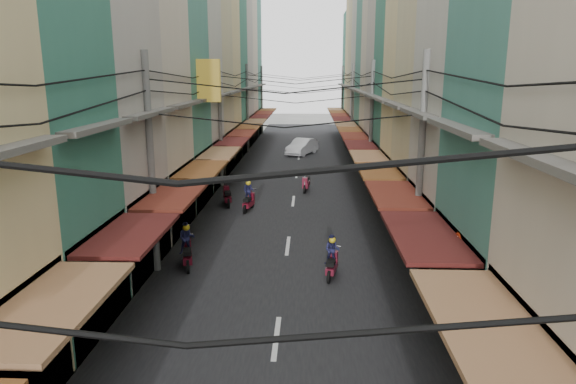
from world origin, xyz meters
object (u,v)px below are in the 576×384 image
(white_car, at_px, (302,155))
(bicycle, at_px, (496,362))
(market_umbrella, at_px, (527,266))
(traffic_sign, at_px, (457,261))

(white_car, bearing_deg, bicycle, -58.87)
(white_car, relative_size, bicycle, 3.22)
(white_car, distance_m, market_umbrella, 33.62)
(bicycle, distance_m, traffic_sign, 2.76)
(market_umbrella, bearing_deg, bicycle, -125.86)
(bicycle, height_order, traffic_sign, traffic_sign)
(white_car, relative_size, traffic_sign, 1.64)
(white_car, height_order, traffic_sign, traffic_sign)
(bicycle, height_order, market_umbrella, market_umbrella)
(market_umbrella, relative_size, traffic_sign, 0.71)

